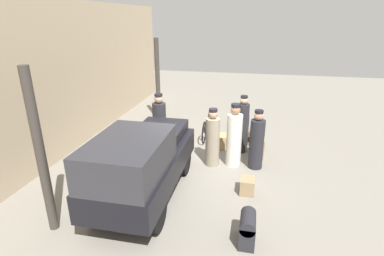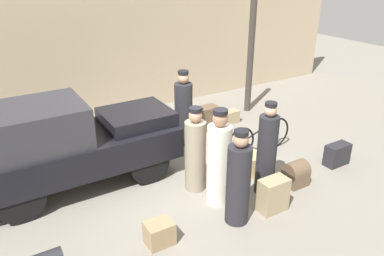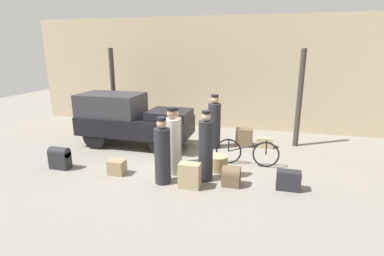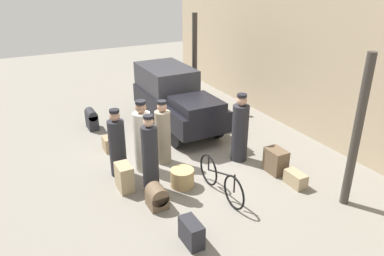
% 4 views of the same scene
% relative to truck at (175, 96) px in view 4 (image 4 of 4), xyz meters
% --- Properties ---
extents(ground_plane, '(30.00, 30.00, 0.00)m').
position_rel_truck_xyz_m(ground_plane, '(2.18, -0.84, -0.97)').
color(ground_plane, gray).
extents(station_building_facade, '(16.00, 0.15, 4.50)m').
position_rel_truck_xyz_m(station_building_facade, '(2.18, 3.23, 1.28)').
color(station_building_facade, tan).
rests_on(station_building_facade, ground).
extents(canopy_pillar_left, '(0.18, 0.18, 3.27)m').
position_rel_truck_xyz_m(canopy_pillar_left, '(-1.36, 1.42, 0.66)').
color(canopy_pillar_left, '#38332D').
rests_on(canopy_pillar_left, ground).
extents(canopy_pillar_right, '(0.18, 0.18, 3.27)m').
position_rel_truck_xyz_m(canopy_pillar_right, '(5.54, 1.42, 0.66)').
color(canopy_pillar_right, '#38332D').
rests_on(canopy_pillar_right, ground).
extents(truck, '(3.82, 1.52, 1.78)m').
position_rel_truck_xyz_m(truck, '(0.00, 0.00, 0.00)').
color(truck, black).
rests_on(truck, ground).
extents(bicycle, '(1.81, 0.04, 0.80)m').
position_rel_truck_xyz_m(bicycle, '(4.06, -0.81, -0.59)').
color(bicycle, black).
rests_on(bicycle, ground).
extents(wicker_basket, '(0.55, 0.55, 0.42)m').
position_rel_truck_xyz_m(wicker_basket, '(3.32, -1.39, -0.76)').
color(wicker_basket, tan).
rests_on(wicker_basket, ground).
extents(porter_standing_middle, '(0.40, 0.40, 1.68)m').
position_rel_truck_xyz_m(porter_standing_middle, '(2.05, -1.30, -0.21)').
color(porter_standing_middle, gray).
rests_on(porter_standing_middle, ground).
extents(conductor_in_dark_uniform, '(0.37, 0.37, 1.82)m').
position_rel_truck_xyz_m(conductor_in_dark_uniform, '(3.13, -2.07, -0.14)').
color(conductor_in_dark_uniform, '#232328').
rests_on(conductor_in_dark_uniform, ground).
extents(porter_lifting_near_truck, '(0.40, 0.40, 1.69)m').
position_rel_truck_xyz_m(porter_lifting_near_truck, '(2.13, -2.52, -0.20)').
color(porter_lifting_near_truck, '#232328').
rests_on(porter_lifting_near_truck, ground).
extents(porter_with_bicycle, '(0.42, 0.42, 1.81)m').
position_rel_truck_xyz_m(porter_with_bicycle, '(2.85, 0.51, -0.15)').
color(porter_with_bicycle, '#232328').
rests_on(porter_with_bicycle, ground).
extents(porter_carrying_trunk, '(0.43, 0.43, 1.82)m').
position_rel_truck_xyz_m(porter_carrying_trunk, '(2.18, -1.89, -0.15)').
color(porter_carrying_trunk, silver).
rests_on(porter_carrying_trunk, ground).
extents(suitcase_small_leather, '(0.56, 0.28, 0.48)m').
position_rel_truck_xyz_m(suitcase_small_leather, '(5.16, -2.11, -0.74)').
color(suitcase_small_leather, '#232328').
rests_on(suitcase_small_leather, ground).
extents(trunk_umber_medium, '(0.43, 0.34, 0.39)m').
position_rel_truck_xyz_m(trunk_umber_medium, '(0.75, -2.35, -0.78)').
color(trunk_umber_medium, '#937A56').
rests_on(trunk_umber_medium, ground).
extents(trunk_barrel_dark, '(0.43, 0.39, 0.50)m').
position_rel_truck_xyz_m(trunk_barrel_dark, '(3.81, -2.22, -0.73)').
color(trunk_barrel_dark, brown).
rests_on(trunk_barrel_dark, ground).
extents(trunk_wicker_pale, '(0.55, 0.38, 0.61)m').
position_rel_truck_xyz_m(trunk_wicker_pale, '(3.82, 0.93, -0.67)').
color(trunk_wicker_pale, brown).
rests_on(trunk_wicker_pale, ground).
extents(suitcase_tan_flat, '(0.56, 0.29, 0.63)m').
position_rel_truck_xyz_m(suitcase_tan_flat, '(-0.98, -2.42, -0.64)').
color(suitcase_tan_flat, '#232328').
rests_on(suitcase_tan_flat, ground).
extents(suitcase_black_upright, '(0.53, 0.29, 0.34)m').
position_rel_truck_xyz_m(suitcase_black_upright, '(4.53, 0.95, -0.81)').
color(suitcase_black_upright, '#9E8966').
rests_on(suitcase_black_upright, ground).
extents(trunk_large_brown, '(0.52, 0.31, 0.62)m').
position_rel_truck_xyz_m(trunk_large_brown, '(2.85, -2.61, -0.66)').
color(trunk_large_brown, '#9E8966').
rests_on(trunk_large_brown, ground).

